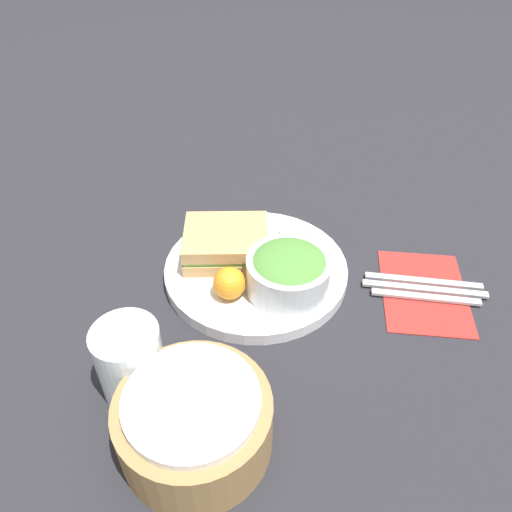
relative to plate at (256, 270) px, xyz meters
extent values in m
plane|color=#232328|center=(0.00, 0.00, -0.01)|extent=(4.00, 4.00, 0.00)
cylinder|color=silver|center=(0.00, 0.00, 0.00)|extent=(0.29, 0.29, 0.02)
cube|color=tan|center=(0.05, -0.02, 0.02)|extent=(0.15, 0.13, 0.02)
cube|color=#6BB24C|center=(0.05, -0.02, 0.03)|extent=(0.14, 0.12, 0.01)
cube|color=tan|center=(0.05, -0.02, 0.05)|extent=(0.15, 0.13, 0.02)
cylinder|color=white|center=(-0.05, 0.05, 0.04)|extent=(0.13, 0.13, 0.06)
ellipsoid|color=#4C8438|center=(-0.05, 0.05, 0.06)|extent=(0.12, 0.12, 0.04)
cylinder|color=#B7B7BC|center=(-0.06, -0.05, 0.03)|extent=(0.05, 0.05, 0.04)
sphere|color=orange|center=(0.03, 0.07, 0.04)|extent=(0.05, 0.05, 0.05)
cylinder|color=silver|center=(0.13, 0.23, 0.04)|extent=(0.08, 0.08, 0.11)
cylinder|color=#997547|center=(0.04, 0.30, 0.03)|extent=(0.18, 0.18, 0.08)
cylinder|color=white|center=(0.04, 0.30, 0.07)|extent=(0.15, 0.15, 0.01)
cube|color=#B22823|center=(-0.27, 0.01, -0.01)|extent=(0.13, 0.18, 0.00)
cube|color=#B2B2B7|center=(-0.27, -0.01, 0.00)|extent=(0.18, 0.02, 0.01)
cube|color=#B2B2B7|center=(-0.27, 0.01, 0.00)|extent=(0.19, 0.02, 0.01)
cube|color=#B2B2B7|center=(-0.27, 0.03, 0.00)|extent=(0.17, 0.02, 0.01)
camera|label=1|loc=(-0.07, 0.60, 0.55)|focal=35.00mm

